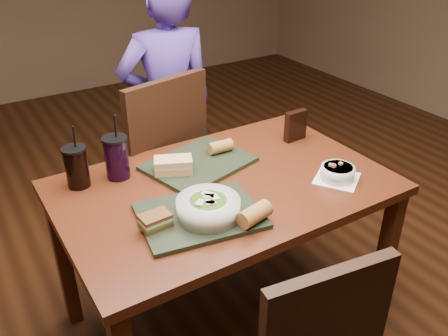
{
  "coord_description": "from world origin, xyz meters",
  "views": [
    {
      "loc": [
        -0.86,
        -1.38,
        1.72
      ],
      "look_at": [
        0.0,
        0.0,
        0.82
      ],
      "focal_mm": 38.0,
      "sensor_mm": 36.0,
      "label": 1
    }
  ],
  "objects": [
    {
      "name": "soup_bowl",
      "position": [
        0.41,
        -0.21,
        0.78
      ],
      "size": [
        0.23,
        0.23,
        0.07
      ],
      "color": "white",
      "rests_on": "dining_table"
    },
    {
      "name": "baguette_near",
      "position": [
        -0.06,
        -0.3,
        0.8
      ],
      "size": [
        0.13,
        0.09,
        0.06
      ],
      "primitive_type": "cylinder",
      "rotation": [
        0.0,
        1.57,
        0.22
      ],
      "color": "#AD7533",
      "rests_on": "tray_near"
    },
    {
      "name": "chair_far",
      "position": [
        -0.01,
        0.59,
        0.58
      ],
      "size": [
        0.54,
        0.55,
        1.05
      ],
      "color": "black",
      "rests_on": "ground"
    },
    {
      "name": "sandwich_far",
      "position": [
        -0.14,
        0.16,
        0.8
      ],
      "size": [
        0.17,
        0.14,
        0.06
      ],
      "color": "tan",
      "rests_on": "tray_far"
    },
    {
      "name": "salad_bowl",
      "position": [
        -0.18,
        -0.18,
        0.81
      ],
      "size": [
        0.22,
        0.22,
        0.07
      ],
      "color": "silver",
      "rests_on": "tray_near"
    },
    {
      "name": "cup_berry",
      "position": [
        -0.34,
        0.27,
        0.84
      ],
      "size": [
        0.1,
        0.1,
        0.27
      ],
      "color": "black",
      "rests_on": "dining_table"
    },
    {
      "name": "cup_cola",
      "position": [
        -0.49,
        0.29,
        0.83
      ],
      "size": [
        0.09,
        0.09,
        0.26
      ],
      "color": "black",
      "rests_on": "dining_table"
    },
    {
      "name": "sandwich_near",
      "position": [
        -0.36,
        -0.14,
        0.79
      ],
      "size": [
        0.11,
        0.08,
        0.05
      ],
      "color": "#593819",
      "rests_on": "tray_near"
    },
    {
      "name": "diner",
      "position": [
        0.18,
        0.87,
        0.73
      ],
      "size": [
        0.58,
        0.43,
        1.47
      ],
      "primitive_type": "imported",
      "rotation": [
        0.0,
        0.0,
        3.0
      ],
      "color": "#48328B",
      "rests_on": "ground"
    },
    {
      "name": "baguette_far",
      "position": [
        0.11,
        0.21,
        0.79
      ],
      "size": [
        0.11,
        0.06,
        0.05
      ],
      "primitive_type": "cylinder",
      "rotation": [
        0.0,
        1.57,
        -0.04
      ],
      "color": "#AD7533",
      "rests_on": "tray_far"
    },
    {
      "name": "tray_near",
      "position": [
        -0.2,
        -0.16,
        0.76
      ],
      "size": [
        0.47,
        0.38,
        0.02
      ],
      "primitive_type": "cube",
      "rotation": [
        0.0,
        0.0,
        -0.16
      ],
      "color": "black",
      "rests_on": "dining_table"
    },
    {
      "name": "ground",
      "position": [
        0.0,
        0.0,
        0.0
      ],
      "size": [
        6.0,
        6.0,
        0.0
      ],
      "primitive_type": "plane",
      "color": "#381C0B",
      "rests_on": "ground"
    },
    {
      "name": "chip_bag",
      "position": [
        0.5,
        0.16,
        0.82
      ],
      "size": [
        0.11,
        0.04,
        0.14
      ],
      "primitive_type": "cube",
      "rotation": [
        0.0,
        0.0,
        0.04
      ],
      "color": "black",
      "rests_on": "dining_table"
    },
    {
      "name": "dining_table",
      "position": [
        0.0,
        0.0,
        0.66
      ],
      "size": [
        1.3,
        0.85,
        0.75
      ],
      "color": "#4C210F",
      "rests_on": "ground"
    },
    {
      "name": "tray_far",
      "position": [
        -0.01,
        0.18,
        0.76
      ],
      "size": [
        0.49,
        0.41,
        0.02
      ],
      "primitive_type": "cube",
      "rotation": [
        0.0,
        0.0,
        0.25
      ],
      "color": "black",
      "rests_on": "dining_table"
    }
  ]
}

